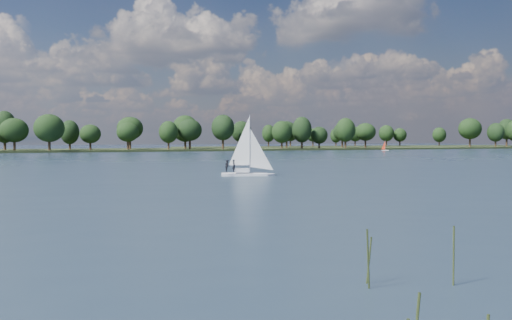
{
  "coord_description": "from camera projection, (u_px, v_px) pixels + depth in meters",
  "views": [
    {
      "loc": [
        -26.67,
        -21.57,
        4.99
      ],
      "look_at": [
        -0.69,
        39.48,
        2.5
      ],
      "focal_mm": 40.0,
      "sensor_mm": 36.0,
      "label": 1
    }
  ],
  "objects": [
    {
      "name": "ground",
      "position": [
        149.0,
        162.0,
        122.4
      ],
      "size": [
        700.0,
        700.0,
        0.0
      ],
      "primitive_type": "plane",
      "color": "#233342",
      "rests_on": "ground"
    },
    {
      "name": "far_shore",
      "position": [
        87.0,
        151.0,
        225.39
      ],
      "size": [
        660.0,
        40.0,
        1.5
      ],
      "primitive_type": "cube",
      "color": "black",
      "rests_on": "ground"
    },
    {
      "name": "far_shore_back",
      "position": [
        361.0,
        147.0,
        332.13
      ],
      "size": [
        220.0,
        30.0,
        1.4
      ],
      "primitive_type": "cube",
      "color": "black",
      "rests_on": "ground"
    },
    {
      "name": "sailboat",
      "position": [
        245.0,
        158.0,
        76.04
      ],
      "size": [
        6.77,
        3.69,
        8.59
      ],
      "rotation": [
        0.0,
        0.0,
        -0.3
      ],
      "color": "white",
      "rests_on": "ground"
    },
    {
      "name": "dinghy_orange",
      "position": [
        385.0,
        148.0,
        237.09
      ],
      "size": [
        3.04,
        2.55,
        4.62
      ],
      "rotation": [
        0.0,
        0.0,
        -0.59
      ],
      "color": "silver",
      "rests_on": "ground"
    },
    {
      "name": "treeline",
      "position": [
        81.0,
        130.0,
        220.37
      ],
      "size": [
        563.44,
        73.74,
        18.23
      ],
      "color": "black",
      "rests_on": "ground"
    }
  ]
}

